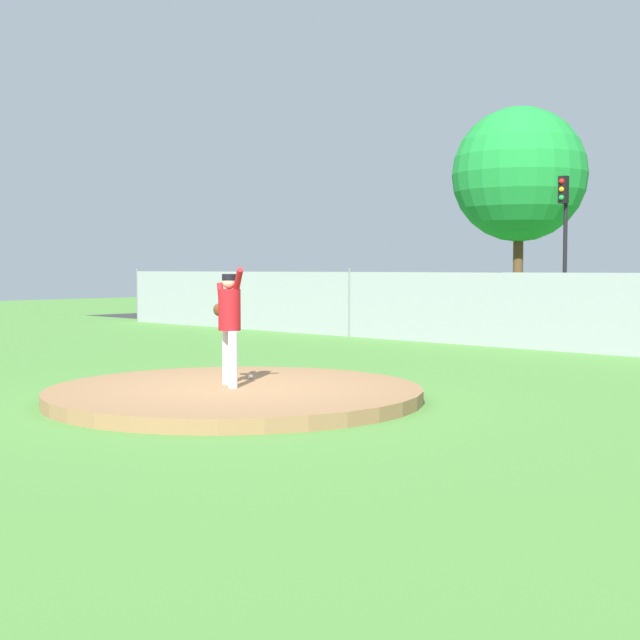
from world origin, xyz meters
TOP-DOWN VIEW (x-y plane):
  - ground_plane at (0.00, 6.00)m, footprint 80.00×80.00m
  - pitchers_mound at (0.00, 0.00)m, footprint 5.36×5.36m
  - pitcher_youth at (-0.14, 0.02)m, footprint 0.79×0.34m
  - baseball at (-0.54, 0.78)m, footprint 0.07×0.07m
  - chainlink_fence at (0.00, 10.00)m, footprint 33.75×0.07m
  - parked_car_charcoal at (-6.25, 14.32)m, footprint 2.17×4.80m
  - traffic_cone_orange at (-4.48, 16.69)m, footprint 0.40×0.40m
  - traffic_light_near at (-4.93, 18.63)m, footprint 0.28×0.46m
  - tree_broad_left at (-10.16, 24.47)m, footprint 5.61×5.61m

SIDE VIEW (x-z plane):
  - ground_plane at x=0.00m, z-range 0.00..0.00m
  - pitchers_mound at x=0.00m, z-range 0.00..0.19m
  - baseball at x=-0.54m, z-range 0.19..0.27m
  - traffic_cone_orange at x=-4.48m, z-range -0.01..0.54m
  - parked_car_charcoal at x=-6.25m, z-range -0.04..1.73m
  - chainlink_fence at x=0.00m, z-range -0.05..1.84m
  - pitcher_youth at x=-0.14m, z-range 0.33..2.04m
  - traffic_light_near at x=-4.93m, z-range 0.90..5.84m
  - tree_broad_left at x=-10.16m, z-range 1.49..10.12m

